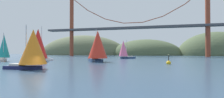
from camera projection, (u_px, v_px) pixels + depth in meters
The scene contains 12 objects.
ground_plane at pixel (41, 71), 27.66m from camera, with size 360.00×360.00×0.00m, color #2D4760.
headland_center at pixel (146, 55), 156.61m from camera, with size 62.06×44.00×27.75m, color #4C5B3D.
headland_left at pixel (82, 55), 172.34m from camera, with size 87.11×44.00×37.49m, color #5B6647.
headland_right at pixel (216, 56), 142.19m from camera, with size 58.44×44.00×37.78m, color #4C5B3D.
suspension_bridge at pixel (133, 26), 119.64m from camera, with size 126.41×6.00×42.86m.
sailboat_orange_sail at pixel (32, 48), 30.47m from camera, with size 7.58×4.78×7.63m.
sailboat_pink_spinnaker at pixel (124, 49), 78.93m from camera, with size 7.94×6.40×8.26m.
sailboat_scarlet_sail at pixel (98, 45), 53.05m from camera, with size 8.88×10.08×9.87m.
sailboat_red_spinnaker at pixel (38, 44), 55.63m from camera, with size 5.97×9.83×11.22m.
sailboat_yellow_sail at pixel (37, 47), 65.85m from camera, with size 10.39×7.24×9.85m.
sailboat_teal_sail at pixel (4, 47), 57.04m from camera, with size 6.01×6.60×8.92m.
channel_buoy at pixel (169, 63), 43.58m from camera, with size 1.10×1.10×2.64m.
Camera 1 is at (17.78, -23.88, 2.99)m, focal length 28.79 mm.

